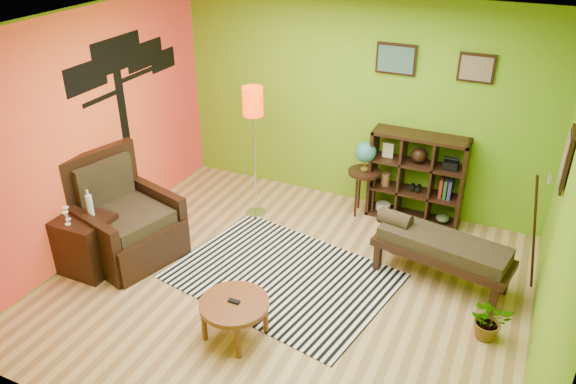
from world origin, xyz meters
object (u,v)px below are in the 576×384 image
at_px(floor_lamp, 253,114).
at_px(globe_table, 365,160).
at_px(side_cabinet, 87,244).
at_px(armchair, 125,226).
at_px(potted_plant, 489,323).
at_px(coffee_table, 234,307).
at_px(cube_shelf, 417,178).
at_px(bench, 439,246).

bearing_deg(floor_lamp, globe_table, 25.62).
bearing_deg(side_cabinet, armchair, 68.69).
distance_m(side_cabinet, potted_plant, 4.37).
distance_m(armchair, side_cabinet, 0.49).
xyz_separation_m(side_cabinet, floor_lamp, (1.16, 1.91, 1.09)).
height_order(coffee_table, floor_lamp, floor_lamp).
bearing_deg(floor_lamp, armchair, -123.97).
height_order(armchair, potted_plant, armchair).
bearing_deg(armchair, side_cabinet, -111.31).
bearing_deg(floor_lamp, side_cabinet, -121.23).
bearing_deg(cube_shelf, coffee_table, -109.70).
distance_m(coffee_table, armchair, 2.02).
relative_size(coffee_table, armchair, 0.54).
bearing_deg(side_cabinet, bench, 21.69).
bearing_deg(floor_lamp, bench, -10.29).
height_order(armchair, floor_lamp, floor_lamp).
xyz_separation_m(floor_lamp, potted_plant, (3.15, -1.17, -1.27)).
distance_m(floor_lamp, globe_table, 1.57).
distance_m(armchair, globe_table, 3.10).
bearing_deg(potted_plant, side_cabinet, -170.35).
distance_m(floor_lamp, cube_shelf, 2.26).
xyz_separation_m(side_cabinet, cube_shelf, (3.11, 2.66, 0.26)).
bearing_deg(floor_lamp, coffee_table, -67.39).
xyz_separation_m(floor_lamp, bench, (2.50, -0.45, -0.99)).
xyz_separation_m(coffee_table, armchair, (-1.89, 0.73, 0.02)).
distance_m(floor_lamp, bench, 2.73).
bearing_deg(cube_shelf, bench, -66.02).
bearing_deg(armchair, floor_lamp, 56.03).
bearing_deg(coffee_table, armchair, 158.95).
xyz_separation_m(side_cabinet, globe_table, (2.45, 2.52, 0.44)).
xyz_separation_m(armchair, floor_lamp, (0.98, 1.45, 1.06)).
bearing_deg(bench, potted_plant, -47.75).
relative_size(side_cabinet, bench, 0.63).
distance_m(bench, potted_plant, 1.01).
xyz_separation_m(bench, potted_plant, (0.65, -0.72, -0.27)).
xyz_separation_m(armchair, side_cabinet, (-0.18, -0.45, -0.03)).
relative_size(side_cabinet, globe_table, 0.96).
bearing_deg(armchair, potted_plant, 3.86).
relative_size(cube_shelf, bench, 0.77).
relative_size(globe_table, potted_plant, 2.39).
distance_m(side_cabinet, bench, 3.93).
xyz_separation_m(globe_table, bench, (1.21, -1.07, -0.34)).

